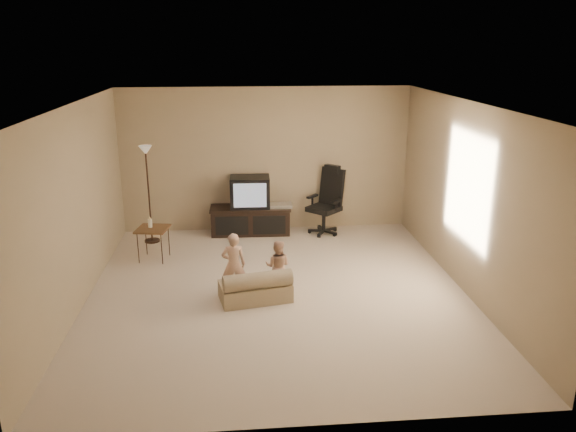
# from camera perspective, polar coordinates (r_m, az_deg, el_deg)

# --- Properties ---
(floor) EXTENTS (5.50, 5.50, 0.00)m
(floor) POSITION_cam_1_polar(r_m,az_deg,el_deg) (7.60, -1.04, -7.78)
(floor) COLOR beige
(floor) RESTS_ON ground
(room_shell) EXTENTS (5.50, 5.50, 5.50)m
(room_shell) POSITION_cam_1_polar(r_m,az_deg,el_deg) (7.09, -1.11, 3.41)
(room_shell) COLOR white
(room_shell) RESTS_ON floor
(tv_stand) EXTENTS (1.42, 0.55, 1.01)m
(tv_stand) POSITION_cam_1_polar(r_m,az_deg,el_deg) (9.77, -3.81, 0.60)
(tv_stand) COLOR black
(tv_stand) RESTS_ON floor
(office_chair) EXTENTS (0.77, 0.77, 1.19)m
(office_chair) POSITION_cam_1_polar(r_m,az_deg,el_deg) (9.80, 3.93, 0.70)
(office_chair) COLOR black
(office_chair) RESTS_ON floor
(side_table) EXTENTS (0.53, 0.53, 0.69)m
(side_table) POSITION_cam_1_polar(r_m,az_deg,el_deg) (8.79, -13.61, -1.29)
(side_table) COLOR brown
(side_table) RESTS_ON floor
(floor_lamp) EXTENTS (0.25, 0.25, 1.63)m
(floor_lamp) POSITION_cam_1_polar(r_m,az_deg,el_deg) (9.41, -14.12, 4.30)
(floor_lamp) COLOR black
(floor_lamp) RESTS_ON floor
(child_sofa) EXTENTS (0.98, 0.67, 0.44)m
(child_sofa) POSITION_cam_1_polar(r_m,az_deg,el_deg) (7.31, -3.28, -7.33)
(child_sofa) COLOR #9D896A
(child_sofa) RESTS_ON floor
(toddler_left) EXTENTS (0.32, 0.24, 0.87)m
(toddler_left) POSITION_cam_1_polar(r_m,az_deg,el_deg) (7.39, -5.54, -4.93)
(toddler_left) COLOR tan
(toddler_left) RESTS_ON floor
(toddler_right) EXTENTS (0.39, 0.28, 0.72)m
(toddler_right) POSITION_cam_1_polar(r_m,az_deg,el_deg) (7.50, -1.05, -5.11)
(toddler_right) COLOR tan
(toddler_right) RESTS_ON floor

